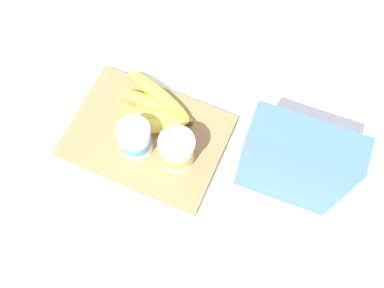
% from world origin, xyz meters
% --- Properties ---
extents(ground_plane, '(2.40, 2.40, 0.00)m').
position_xyz_m(ground_plane, '(0.00, 0.00, 0.00)').
color(ground_plane, white).
extents(cutting_board, '(0.34, 0.25, 0.02)m').
position_xyz_m(cutting_board, '(0.00, 0.00, 0.01)').
color(cutting_board, '#A37A4C').
rests_on(cutting_board, ground_plane).
extents(cereal_box, '(0.20, 0.08, 0.26)m').
position_xyz_m(cereal_box, '(-0.32, -0.02, 0.13)').
color(cereal_box, '#4770B7').
rests_on(cereal_box, ground_plane).
extents(yogurt_cup_front, '(0.08, 0.08, 0.09)m').
position_xyz_m(yogurt_cup_front, '(-0.09, 0.02, 0.07)').
color(yogurt_cup_front, white).
rests_on(yogurt_cup_front, cutting_board).
extents(yogurt_cup_back, '(0.07, 0.07, 0.09)m').
position_xyz_m(yogurt_cup_back, '(0.01, 0.04, 0.07)').
color(yogurt_cup_back, white).
rests_on(yogurt_cup_back, cutting_board).
extents(banana_bunch, '(0.19, 0.18, 0.04)m').
position_xyz_m(banana_bunch, '(0.00, -0.05, 0.04)').
color(banana_bunch, yellow).
rests_on(banana_bunch, cutting_board).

